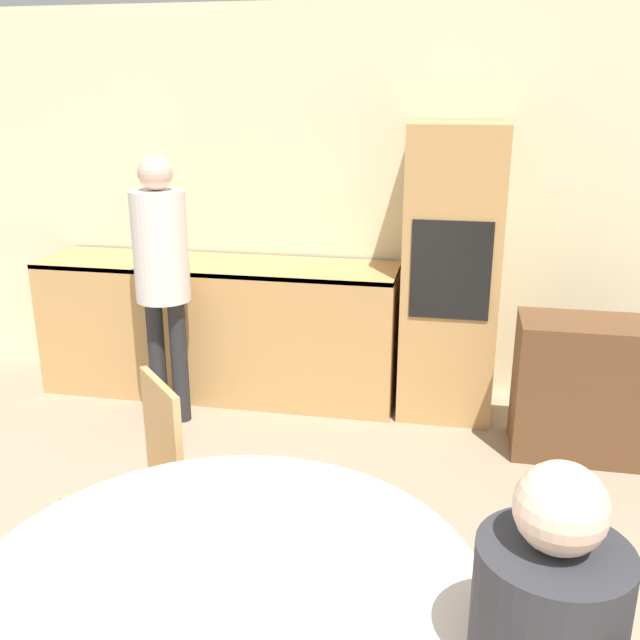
# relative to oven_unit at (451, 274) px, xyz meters

# --- Properties ---
(wall_back) EXTENTS (6.24, 0.05, 2.60)m
(wall_back) POSITION_rel_oven_unit_xyz_m (-0.53, 0.34, 0.37)
(wall_back) COLOR beige
(wall_back) RESTS_ON ground_plane
(kitchen_counter) EXTENTS (2.46, 0.60, 0.94)m
(kitchen_counter) POSITION_rel_oven_unit_xyz_m (-1.57, -0.01, -0.45)
(kitchen_counter) COLOR tan
(kitchen_counter) RESTS_ON ground_plane
(oven_unit) EXTENTS (0.59, 0.59, 1.87)m
(oven_unit) POSITION_rel_oven_unit_xyz_m (0.00, 0.00, 0.00)
(oven_unit) COLOR tan
(oven_unit) RESTS_ON ground_plane
(sideboard) EXTENTS (1.01, 0.45, 0.81)m
(sideboard) POSITION_rel_oven_unit_xyz_m (0.92, -0.46, -0.53)
(sideboard) COLOR brown
(sideboard) RESTS_ON ground_plane
(dining_table) EXTENTS (1.47, 1.47, 0.75)m
(dining_table) POSITION_rel_oven_unit_xyz_m (-0.54, -2.93, -0.36)
(dining_table) COLOR brown
(dining_table) RESTS_ON ground_plane
(chair_far_left) EXTENTS (0.57, 0.57, 0.96)m
(chair_far_left) POSITION_rel_oven_unit_xyz_m (-1.15, -2.14, -0.40)
(chair_far_left) COLOR tan
(chair_far_left) RESTS_ON ground_plane
(person_standing) EXTENTS (0.33, 0.33, 1.69)m
(person_standing) POSITION_rel_oven_unit_xyz_m (-1.74, -0.51, 0.12)
(person_standing) COLOR #262628
(person_standing) RESTS_ON ground_plane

